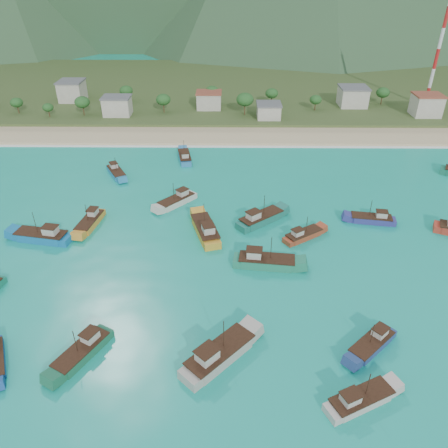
{
  "coord_description": "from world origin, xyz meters",
  "views": [
    {
      "loc": [
        5.28,
        -59.59,
        50.6
      ],
      "look_at": [
        4.52,
        18.0,
        3.0
      ],
      "focal_mm": 35.0,
      "sensor_mm": 36.0,
      "label": 1
    }
  ],
  "objects_px": {
    "boat_0": "(116,173)",
    "boat_27": "(303,236)",
    "boat_18": "(372,344)",
    "boat_11": "(43,237)",
    "boat_22": "(83,352)",
    "boat_21": "(360,400)",
    "boat_31": "(260,219)",
    "boat_15": "(90,222)",
    "boat_12": "(372,219)",
    "radio_tower": "(439,49)",
    "boat_30": "(185,158)",
    "boat_6": "(265,262)",
    "boat_10": "(177,201)",
    "boat_28": "(206,230)",
    "boat_3": "(219,355)"
  },
  "relations": [
    {
      "from": "radio_tower",
      "to": "boat_21",
      "type": "bearing_deg",
      "value": -114.01
    },
    {
      "from": "boat_31",
      "to": "boat_15",
      "type": "bearing_deg",
      "value": -126.58
    },
    {
      "from": "radio_tower",
      "to": "boat_27",
      "type": "bearing_deg",
      "value": -123.44
    },
    {
      "from": "boat_15",
      "to": "boat_28",
      "type": "distance_m",
      "value": 25.83
    },
    {
      "from": "boat_12",
      "to": "radio_tower",
      "type": "bearing_deg",
      "value": -18.2
    },
    {
      "from": "boat_6",
      "to": "boat_0",
      "type": "bearing_deg",
      "value": -130.47
    },
    {
      "from": "boat_18",
      "to": "boat_15",
      "type": "bearing_deg",
      "value": 14.16
    },
    {
      "from": "boat_22",
      "to": "boat_6",
      "type": "bearing_deg",
      "value": -113.31
    },
    {
      "from": "boat_10",
      "to": "boat_28",
      "type": "distance_m",
      "value": 15.32
    },
    {
      "from": "boat_10",
      "to": "boat_30",
      "type": "height_order",
      "value": "boat_10"
    },
    {
      "from": "boat_0",
      "to": "boat_30",
      "type": "height_order",
      "value": "boat_30"
    },
    {
      "from": "radio_tower",
      "to": "boat_3",
      "type": "relative_size",
      "value": 3.55
    },
    {
      "from": "boat_0",
      "to": "boat_27",
      "type": "height_order",
      "value": "boat_0"
    },
    {
      "from": "radio_tower",
      "to": "boat_12",
      "type": "xyz_separation_m",
      "value": [
        -43.55,
        -83.93,
        -21.7
      ]
    },
    {
      "from": "boat_18",
      "to": "boat_28",
      "type": "xyz_separation_m",
      "value": [
        -26.6,
        31.43,
        0.32
      ]
    },
    {
      "from": "boat_6",
      "to": "boat_30",
      "type": "distance_m",
      "value": 54.78
    },
    {
      "from": "boat_6",
      "to": "boat_22",
      "type": "xyz_separation_m",
      "value": [
        -28.62,
        -22.32,
        -0.18
      ]
    },
    {
      "from": "boat_15",
      "to": "boat_28",
      "type": "relative_size",
      "value": 0.82
    },
    {
      "from": "boat_15",
      "to": "boat_22",
      "type": "xyz_separation_m",
      "value": [
        8.91,
        -36.83,
        0.0
      ]
    },
    {
      "from": "boat_10",
      "to": "boat_11",
      "type": "bearing_deg",
      "value": 73.42
    },
    {
      "from": "boat_30",
      "to": "boat_31",
      "type": "xyz_separation_m",
      "value": [
        19.91,
        -35.06,
        0.15
      ]
    },
    {
      "from": "boat_12",
      "to": "boat_21",
      "type": "height_order",
      "value": "boat_21"
    },
    {
      "from": "boat_22",
      "to": "boat_21",
      "type": "bearing_deg",
      "value": -162.69
    },
    {
      "from": "boat_27",
      "to": "boat_28",
      "type": "relative_size",
      "value": 0.71
    },
    {
      "from": "boat_11",
      "to": "boat_22",
      "type": "bearing_deg",
      "value": -140.19
    },
    {
      "from": "radio_tower",
      "to": "boat_12",
      "type": "bearing_deg",
      "value": -117.42
    },
    {
      "from": "radio_tower",
      "to": "boat_3",
      "type": "distance_m",
      "value": 146.94
    },
    {
      "from": "boat_10",
      "to": "boat_22",
      "type": "relative_size",
      "value": 0.95
    },
    {
      "from": "boat_15",
      "to": "boat_18",
      "type": "bearing_deg",
      "value": 155.39
    },
    {
      "from": "boat_6",
      "to": "boat_30",
      "type": "height_order",
      "value": "boat_6"
    },
    {
      "from": "boat_15",
      "to": "boat_28",
      "type": "bearing_deg",
      "value": -178.5
    },
    {
      "from": "radio_tower",
      "to": "boat_6",
      "type": "distance_m",
      "value": 123.42
    },
    {
      "from": "boat_3",
      "to": "boat_15",
      "type": "height_order",
      "value": "boat_3"
    },
    {
      "from": "boat_12",
      "to": "boat_18",
      "type": "distance_m",
      "value": 38.21
    },
    {
      "from": "boat_15",
      "to": "boat_22",
      "type": "relative_size",
      "value": 1.01
    },
    {
      "from": "boat_21",
      "to": "boat_31",
      "type": "height_order",
      "value": "boat_31"
    },
    {
      "from": "boat_3",
      "to": "boat_28",
      "type": "height_order",
      "value": "boat_3"
    },
    {
      "from": "boat_0",
      "to": "boat_10",
      "type": "height_order",
      "value": "boat_10"
    },
    {
      "from": "boat_3",
      "to": "boat_27",
      "type": "xyz_separation_m",
      "value": [
        17.06,
        32.73,
        -0.37
      ]
    },
    {
      "from": "boat_6",
      "to": "boat_11",
      "type": "bearing_deg",
      "value": -93.68
    },
    {
      "from": "boat_27",
      "to": "boat_22",
      "type": "bearing_deg",
      "value": -83.16
    },
    {
      "from": "boat_15",
      "to": "boat_27",
      "type": "xyz_separation_m",
      "value": [
        46.18,
        -4.75,
        -0.11
      ]
    },
    {
      "from": "boat_6",
      "to": "boat_21",
      "type": "relative_size",
      "value": 1.2
    },
    {
      "from": "boat_0",
      "to": "boat_15",
      "type": "height_order",
      "value": "boat_15"
    },
    {
      "from": "boat_11",
      "to": "boat_22",
      "type": "xyz_separation_m",
      "value": [
        17.17,
        -30.73,
        -0.18
      ]
    },
    {
      "from": "boat_12",
      "to": "boat_27",
      "type": "xyz_separation_m",
      "value": [
        -16.31,
        -6.7,
        -0.07
      ]
    },
    {
      "from": "boat_0",
      "to": "boat_21",
      "type": "xyz_separation_m",
      "value": [
        47.89,
        -70.72,
        0.02
      ]
    },
    {
      "from": "boat_6",
      "to": "boat_30",
      "type": "xyz_separation_m",
      "value": [
        -19.85,
        51.06,
        -0.17
      ]
    },
    {
      "from": "boat_18",
      "to": "boat_27",
      "type": "distance_m",
      "value": 30.7
    },
    {
      "from": "boat_22",
      "to": "boat_27",
      "type": "height_order",
      "value": "boat_22"
    }
  ]
}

